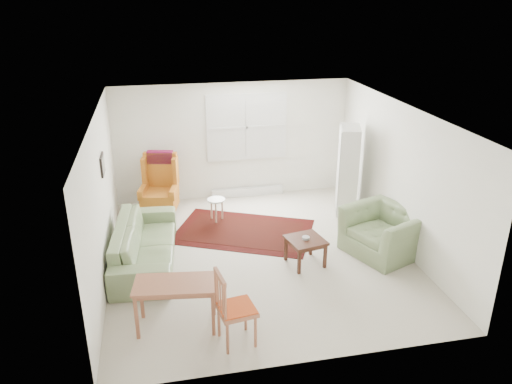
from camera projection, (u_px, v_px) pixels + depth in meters
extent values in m
cube|color=beige|center=(260.00, 254.00, 8.63)|extent=(5.00, 5.50, 0.01)
cube|color=white|center=(260.00, 112.00, 7.69)|extent=(5.00, 5.50, 0.01)
cube|color=white|center=(233.00, 141.00, 10.66)|extent=(5.00, 0.04, 2.50)
cube|color=white|center=(310.00, 275.00, 5.67)|extent=(5.00, 0.04, 2.50)
cube|color=white|center=(102.00, 200.00, 7.69)|extent=(0.04, 5.50, 2.50)
cube|color=white|center=(401.00, 177.00, 8.63)|extent=(0.04, 5.50, 2.50)
cube|color=white|center=(247.00, 127.00, 10.58)|extent=(1.72, 0.06, 1.42)
cube|color=white|center=(247.00, 127.00, 10.58)|extent=(1.60, 0.02, 1.30)
cube|color=silver|center=(248.00, 192.00, 11.08)|extent=(1.60, 0.12, 0.18)
cube|color=black|center=(102.00, 165.00, 8.00)|extent=(0.03, 0.42, 0.32)
cube|color=tan|center=(103.00, 165.00, 8.00)|extent=(0.01, 0.34, 0.24)
imported|color=#72875A|center=(145.00, 236.00, 8.23)|extent=(1.13, 2.46, 0.96)
imported|color=#72875A|center=(384.00, 228.00, 8.53)|extent=(1.44, 1.53, 0.95)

